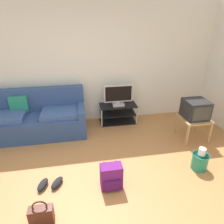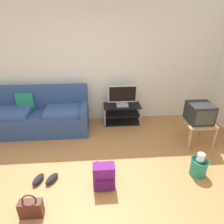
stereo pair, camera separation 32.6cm
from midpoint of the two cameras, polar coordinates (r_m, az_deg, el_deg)
The scene contains 11 objects.
ground_plane at distance 3.09m, azimuth -7.60°, elevation -23.09°, with size 9.00×9.80×0.02m, color #B27542.
wall_back at distance 4.60m, azimuth -10.35°, elevation 13.28°, with size 9.00×0.10×2.70m, color silver.
couch at distance 4.58m, azimuth -22.99°, elevation -1.82°, with size 2.08×0.82×0.94m.
tv_stand at distance 4.74m, azimuth -0.29°, elevation -0.44°, with size 0.85×0.42×0.44m.
flat_tv at distance 4.53m, azimuth -0.25°, elevation 4.69°, with size 0.66×0.22×0.49m.
side_table at distance 4.29m, azimuth 20.27°, elevation -2.45°, with size 0.54×0.54×0.47m.
crt_tv at distance 4.20m, azimuth 20.68°, elevation 0.73°, with size 0.44×0.44×0.36m.
backpack at distance 3.06m, azimuth -3.41°, elevation -18.05°, with size 0.32×0.26×0.39m.
handbag at distance 2.91m, azimuth -22.92°, elevation -25.45°, with size 0.29×0.12×0.36m.
cleaning_bucket at distance 3.61m, azimuth 21.41°, elevation -12.74°, with size 0.27×0.27×0.40m.
sneakers_pair at distance 3.35m, azimuth -20.12°, elevation -18.75°, with size 0.42×0.29×0.09m.
Camera 1 is at (-0.14, -2.03, 2.30)m, focal length 32.09 mm.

